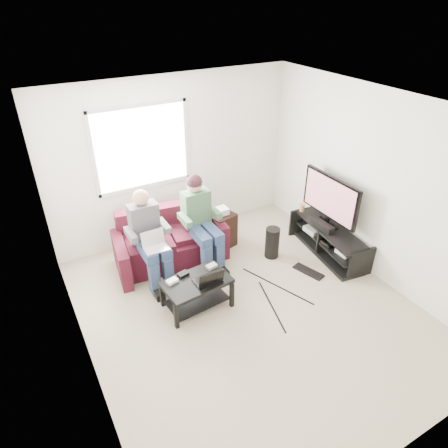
{
  "coord_description": "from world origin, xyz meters",
  "views": [
    {
      "loc": [
        -2.21,
        -3.24,
        3.68
      ],
      "look_at": [
        -0.03,
        0.6,
        1.0
      ],
      "focal_mm": 32.0,
      "sensor_mm": 36.0,
      "label": 1
    }
  ],
  "objects_px": {
    "coffee_table": "(197,287)",
    "subwoofer": "(272,243)",
    "sofa": "(170,242)",
    "tv_stand": "(328,242)",
    "end_table": "(221,229)",
    "tv": "(330,199)"
  },
  "relations": [
    {
      "from": "coffee_table",
      "to": "subwoofer",
      "type": "relative_size",
      "value": 1.79
    },
    {
      "from": "sofa",
      "to": "end_table",
      "type": "bearing_deg",
      "value": -3.21
    },
    {
      "from": "sofa",
      "to": "tv_stand",
      "type": "bearing_deg",
      "value": -26.28
    },
    {
      "from": "tv",
      "to": "end_table",
      "type": "bearing_deg",
      "value": 145.01
    },
    {
      "from": "coffee_table",
      "to": "tv",
      "type": "height_order",
      "value": "tv"
    },
    {
      "from": "tv",
      "to": "end_table",
      "type": "xyz_separation_m",
      "value": [
        -1.34,
        0.94,
        -0.62
      ]
    },
    {
      "from": "tv",
      "to": "subwoofer",
      "type": "bearing_deg",
      "value": 161.68
    },
    {
      "from": "subwoofer",
      "to": "tv_stand",
      "type": "bearing_deg",
      "value": -24.37
    },
    {
      "from": "coffee_table",
      "to": "end_table",
      "type": "distance_m",
      "value": 1.48
    },
    {
      "from": "tv_stand",
      "to": "end_table",
      "type": "bearing_deg",
      "value": 142.3
    },
    {
      "from": "sofa",
      "to": "tv",
      "type": "xyz_separation_m",
      "value": [
        2.2,
        -0.99,
        0.63
      ]
    },
    {
      "from": "coffee_table",
      "to": "subwoofer",
      "type": "height_order",
      "value": "subwoofer"
    },
    {
      "from": "sofa",
      "to": "tv_stand",
      "type": "height_order",
      "value": "sofa"
    },
    {
      "from": "tv",
      "to": "tv_stand",
      "type": "bearing_deg",
      "value": -88.53
    },
    {
      "from": "end_table",
      "to": "tv",
      "type": "bearing_deg",
      "value": -34.99
    },
    {
      "from": "tv",
      "to": "subwoofer",
      "type": "height_order",
      "value": "tv"
    },
    {
      "from": "sofa",
      "to": "coffee_table",
      "type": "bearing_deg",
      "value": -95.85
    },
    {
      "from": "sofa",
      "to": "tv",
      "type": "bearing_deg",
      "value": -24.18
    },
    {
      "from": "sofa",
      "to": "coffee_table",
      "type": "xyz_separation_m",
      "value": [
        -0.12,
        -1.16,
        0.01
      ]
    },
    {
      "from": "tv_stand",
      "to": "end_table",
      "type": "distance_m",
      "value": 1.7
    },
    {
      "from": "coffee_table",
      "to": "subwoofer",
      "type": "distance_m",
      "value": 1.58
    },
    {
      "from": "coffee_table",
      "to": "end_table",
      "type": "height_order",
      "value": "end_table"
    }
  ]
}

